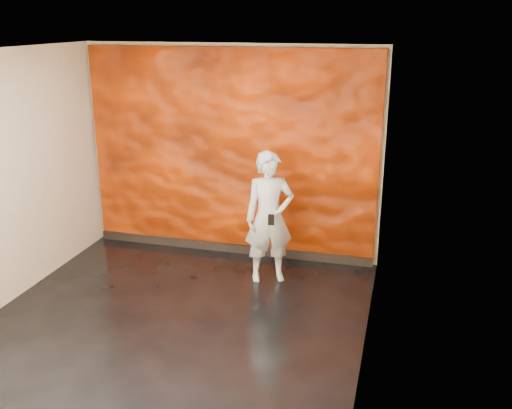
{
  "coord_description": "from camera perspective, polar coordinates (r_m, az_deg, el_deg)",
  "views": [
    {
      "loc": [
        2.25,
        -5.05,
        3.11
      ],
      "look_at": [
        0.69,
        0.75,
        1.12
      ],
      "focal_mm": 40.0,
      "sensor_mm": 36.0,
      "label": 1
    }
  ],
  "objects": [
    {
      "name": "room",
      "position": [
        5.79,
        -8.53,
        0.89
      ],
      "size": [
        4.02,
        4.02,
        2.81
      ],
      "color": "black",
      "rests_on": "ground"
    },
    {
      "name": "feature_wall",
      "position": [
        7.57,
        -2.65,
        5.04
      ],
      "size": [
        3.9,
        0.06,
        2.75
      ],
      "primitive_type": "cube",
      "color": "#DC3A00",
      "rests_on": "ground"
    },
    {
      "name": "baseboard",
      "position": [
        7.94,
        -2.6,
        -4.34
      ],
      "size": [
        3.9,
        0.04,
        0.12
      ],
      "primitive_type": "cube",
      "color": "black",
      "rests_on": "ground"
    },
    {
      "name": "man",
      "position": [
        6.86,
        1.34,
        -1.31
      ],
      "size": [
        0.7,
        0.59,
        1.62
      ],
      "primitive_type": "imported",
      "rotation": [
        0.0,
        0.0,
        0.41
      ],
      "color": "#A8ACB8",
      "rests_on": "ground"
    },
    {
      "name": "phone",
      "position": [
        6.64,
        1.52,
        -1.54
      ],
      "size": [
        0.07,
        0.02,
        0.14
      ],
      "primitive_type": "cube",
      "rotation": [
        0.0,
        0.0,
        0.09
      ],
      "color": "black",
      "rests_on": "man"
    }
  ]
}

